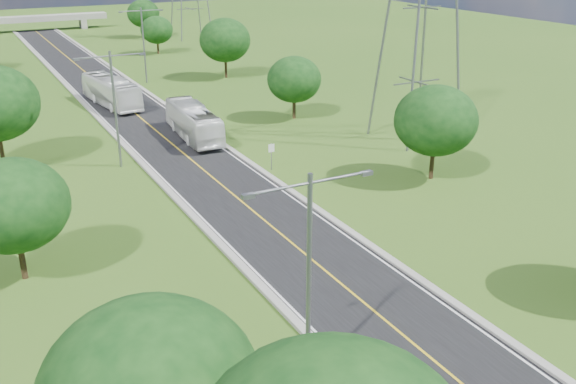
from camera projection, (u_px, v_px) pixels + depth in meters
name	position (u px, v px, depth m)	size (l,w,h in m)	color
ground	(141.00, 118.00, 70.92)	(260.00, 260.00, 0.00)	#315718
road	(126.00, 106.00, 75.83)	(8.00, 150.00, 0.06)	black
curb_left	(90.00, 110.00, 73.95)	(0.50, 150.00, 0.22)	gray
curb_right	(161.00, 102.00, 77.65)	(0.50, 150.00, 0.22)	gray
speed_limit_sign	(271.00, 153.00, 54.52)	(0.55, 0.09, 2.40)	slate
overpass	(34.00, 20.00, 135.67)	(30.00, 3.00, 3.20)	gray
streetlight_near_left	(309.00, 265.00, 26.72)	(5.90, 0.25, 10.00)	slate
streetlight_mid_left	(114.00, 100.00, 53.79)	(5.90, 0.25, 10.00)	slate
streetlight_far_right	(143.00, 39.00, 86.10)	(5.90, 0.25, 10.00)	slate
tree_lb	(13.00, 205.00, 35.97)	(6.30, 6.30, 7.33)	black
tree_rb	(436.00, 121.00, 51.44)	(6.72, 6.72, 7.82)	black
tree_rc	(294.00, 79.00, 69.28)	(5.88, 5.88, 6.84)	black
tree_rd	(225.00, 40.00, 89.50)	(7.14, 7.14, 8.30)	black
tree_re	(157.00, 30.00, 108.57)	(5.46, 5.46, 6.35)	black
tree_rf	(143.00, 14.00, 126.27)	(6.30, 6.30, 7.33)	black
bus_outbound	(194.00, 122.00, 63.25)	(2.73, 11.66, 3.25)	white
bus_inbound	(111.00, 91.00, 75.49)	(2.84, 12.16, 3.39)	white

